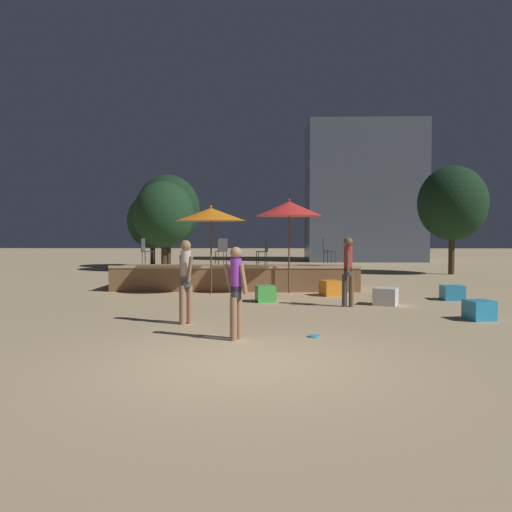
{
  "coord_description": "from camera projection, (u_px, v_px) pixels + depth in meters",
  "views": [
    {
      "loc": [
        0.33,
        -7.35,
        1.93
      ],
      "look_at": [
        0.0,
        6.31,
        1.32
      ],
      "focal_mm": 35.0,
      "sensor_mm": 36.0,
      "label": 1
    }
  ],
  "objects": [
    {
      "name": "ground_plane",
      "position": [
        246.0,
        363.0,
        7.43
      ],
      "size": [
        120.0,
        120.0,
        0.0
      ],
      "primitive_type": "plane",
      "color": "tan"
    },
    {
      "name": "wooden_deck",
      "position": [
        236.0,
        277.0,
        17.6
      ],
      "size": [
        8.37,
        2.24,
        0.87
      ],
      "color": "olive",
      "rests_on": "ground"
    },
    {
      "name": "patio_umbrella_0",
      "position": [
        211.0,
        214.0,
        16.06
      ],
      "size": [
        2.26,
        2.26,
        2.85
      ],
      "color": "brown",
      "rests_on": "ground"
    },
    {
      "name": "patio_umbrella_1",
      "position": [
        289.0,
        209.0,
        16.13
      ],
      "size": [
        2.18,
        2.18,
        3.07
      ],
      "color": "brown",
      "rests_on": "ground"
    },
    {
      "name": "cube_seat_0",
      "position": [
        265.0,
        294.0,
        14.19
      ],
      "size": [
        0.62,
        0.62,
        0.46
      ],
      "rotation": [
        0.0,
        0.0,
        0.21
      ],
      "color": "#4CC651",
      "rests_on": "ground"
    },
    {
      "name": "cube_seat_1",
      "position": [
        330.0,
        288.0,
        15.59
      ],
      "size": [
        0.68,
        0.68,
        0.48
      ],
      "rotation": [
        0.0,
        0.0,
        0.35
      ],
      "color": "orange",
      "rests_on": "ground"
    },
    {
      "name": "cube_seat_2",
      "position": [
        386.0,
        296.0,
        13.54
      ],
      "size": [
        0.78,
        0.78,
        0.47
      ],
      "rotation": [
        0.0,
        0.0,
        -0.4
      ],
      "color": "white",
      "rests_on": "ground"
    },
    {
      "name": "cube_seat_3",
      "position": [
        452.0,
        293.0,
        14.59
      ],
      "size": [
        0.59,
        0.59,
        0.42
      ],
      "rotation": [
        0.0,
        0.0,
        -0.01
      ],
      "color": "#2D9EDB",
      "rests_on": "ground"
    },
    {
      "name": "cube_seat_4",
      "position": [
        479.0,
        310.0,
        11.17
      ],
      "size": [
        0.64,
        0.64,
        0.44
      ],
      "rotation": [
        0.0,
        0.0,
        0.21
      ],
      "color": "#2D9EDB",
      "rests_on": "ground"
    },
    {
      "name": "person_0",
      "position": [
        186.0,
        278.0,
        10.66
      ],
      "size": [
        0.39,
        0.47,
        1.8
      ],
      "rotation": [
        0.0,
        0.0,
        3.8
      ],
      "color": "#997051",
      "rests_on": "ground"
    },
    {
      "name": "person_1",
      "position": [
        236.0,
        290.0,
        9.05
      ],
      "size": [
        0.5,
        0.34,
        1.7
      ],
      "rotation": [
        0.0,
        0.0,
        4.17
      ],
      "color": "#997051",
      "rests_on": "ground"
    },
    {
      "name": "person_2",
      "position": [
        348.0,
        268.0,
        13.18
      ],
      "size": [
        0.31,
        0.49,
        1.84
      ],
      "rotation": [
        0.0,
        0.0,
        2.94
      ],
      "color": "brown",
      "rests_on": "ground"
    },
    {
      "name": "bistro_chair_0",
      "position": [
        327.0,
        248.0,
        17.8
      ],
      "size": [
        0.47,
        0.47,
        0.9
      ],
      "rotation": [
        0.0,
        0.0,
        1.0
      ],
      "color": "#2D3338",
      "rests_on": "wooden_deck"
    },
    {
      "name": "bistro_chair_1",
      "position": [
        264.0,
        249.0,
        17.18
      ],
      "size": [
        0.42,
        0.42,
        0.9
      ],
      "rotation": [
        0.0,
        0.0,
        4.49
      ],
      "color": "#1E4C47",
      "rests_on": "wooden_deck"
    },
    {
      "name": "bistro_chair_2",
      "position": [
        222.0,
        249.0,
        17.37
      ],
      "size": [
        0.45,
        0.45,
        0.9
      ],
      "rotation": [
        0.0,
        0.0,
        3.57
      ],
      "color": "#47474C",
      "rests_on": "wooden_deck"
    },
    {
      "name": "bistro_chair_3",
      "position": [
        145.0,
        249.0,
        17.32
      ],
      "size": [
        0.4,
        0.4,
        0.9
      ],
      "rotation": [
        0.0,
        0.0,
        1.47
      ],
      "color": "#47474C",
      "rests_on": "wooden_deck"
    },
    {
      "name": "frisbee_disc",
      "position": [
        314.0,
        336.0,
        9.33
      ],
      "size": [
        0.23,
        0.23,
        0.03
      ],
      "color": "#33B2D8",
      "rests_on": "ground"
    },
    {
      "name": "background_tree_0",
      "position": [
        452.0,
        203.0,
        23.73
      ],
      "size": [
        3.23,
        3.23,
        5.17
      ],
      "color": "#3D2B1C",
      "rests_on": "ground"
    },
    {
      "name": "background_tree_1",
      "position": [
        164.0,
        215.0,
        25.87
      ],
      "size": [
        3.12,
        3.12,
        4.66
      ],
      "color": "#3D2B1C",
      "rests_on": "ground"
    },
    {
      "name": "background_tree_2",
      "position": [
        152.0,
        221.0,
        29.1
      ],
      "size": [
        2.9,
        2.9,
        4.29
      ],
      "color": "#3D2B1C",
      "rests_on": "ground"
    },
    {
      "name": "background_tree_3",
      "position": [
        168.0,
        210.0,
        28.55
      ],
      "size": [
        3.6,
        3.6,
        5.32
      ],
      "color": "#3D2B1C",
      "rests_on": "ground"
    },
    {
      "name": "distant_building",
      "position": [
        363.0,
        193.0,
        35.83
      ],
      "size": [
        8.11,
        4.71,
        9.78
      ],
      "color": "#4C5666",
      "rests_on": "ground"
    }
  ]
}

